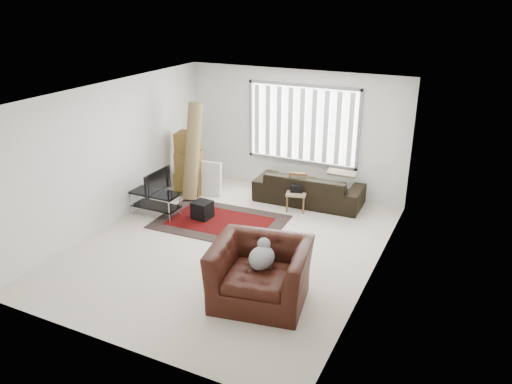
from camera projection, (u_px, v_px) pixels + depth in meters
room at (244, 143)px, 8.62m from camera, size 6.00×6.02×2.71m
persian_rug at (220, 222)px, 9.76m from camera, size 2.51×1.73×0.02m
tv_stand at (156, 199)px, 9.94m from camera, size 0.99×0.45×0.50m
tv at (154, 181)px, 9.81m from camera, size 0.10×0.80×0.46m
subwoofer at (202, 210)px, 9.85m from camera, size 0.36×0.36×0.34m
moving_boxes at (189, 166)px, 10.95m from camera, size 0.65×0.61×1.39m
white_flatpack at (209, 178)px, 10.96m from camera, size 0.60×0.23×0.76m
rolled_rug at (193, 151)px, 10.59m from camera, size 0.33×0.72×2.08m
sofa at (309, 183)px, 10.52m from camera, size 2.30×1.06×0.87m
side_chair at (297, 191)px, 10.19m from camera, size 0.48×0.48×0.75m
armchair at (261, 269)px, 7.13m from camera, size 1.57×1.43×1.02m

